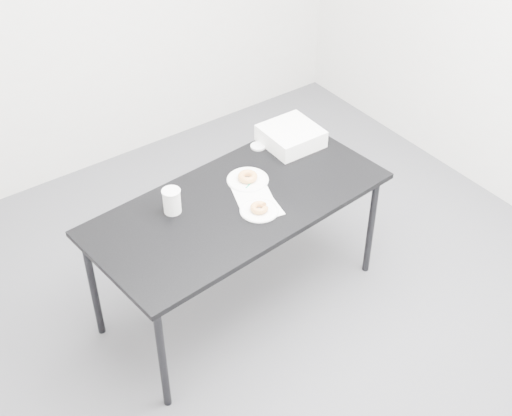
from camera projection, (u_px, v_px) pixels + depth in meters
floor at (270, 309)px, 4.31m from camera, size 4.00×4.00×0.00m
table at (238, 209)px, 3.93m from camera, size 1.74×0.94×0.77m
scorecard at (253, 194)px, 3.94m from camera, size 0.27×0.31×0.00m
logo_patch at (253, 181)px, 4.03m from camera, size 0.05×0.05×0.00m
pen at (251, 183)px, 4.02m from camera, size 0.11×0.06×0.01m
napkin at (267, 210)px, 3.84m from camera, size 0.17×0.17×0.00m
plate_near at (259, 210)px, 3.82m from camera, size 0.21×0.21×0.01m
donut_near at (259, 208)px, 3.81m from camera, size 0.13×0.13×0.03m
plate_far at (248, 180)px, 4.04m from camera, size 0.24×0.24×0.01m
donut_far at (248, 177)px, 4.03m from camera, size 0.13×0.13×0.04m
coffee_cup at (172, 201)px, 3.78m from camera, size 0.09×0.09×0.14m
cup_lid at (258, 146)px, 4.30m from camera, size 0.09×0.09×0.01m
bakery_box at (291, 136)px, 4.30m from camera, size 0.32×0.32×0.11m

